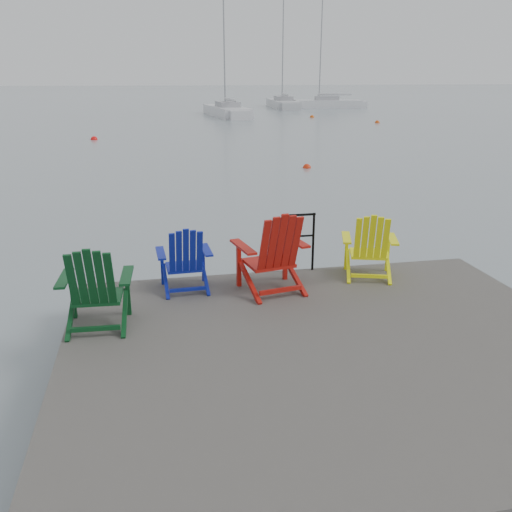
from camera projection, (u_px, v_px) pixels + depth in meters
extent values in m
plane|color=gray|center=(333.00, 385.00, 6.15)|extent=(400.00, 400.00, 0.00)
cube|color=#282624|center=(335.00, 354.00, 6.02)|extent=(6.00, 5.00, 0.20)
cylinder|color=black|center=(104.00, 342.00, 7.80)|extent=(0.26, 0.26, 1.20)
cylinder|color=black|center=(286.00, 326.00, 8.29)|extent=(0.26, 0.26, 1.20)
cylinder|color=black|center=(447.00, 312.00, 8.79)|extent=(0.26, 0.26, 1.20)
cylinder|color=black|center=(285.00, 243.00, 8.14)|extent=(0.04, 0.04, 0.90)
cylinder|color=black|center=(313.00, 242.00, 8.22)|extent=(0.04, 0.04, 0.90)
cylinder|color=black|center=(300.00, 215.00, 8.04)|extent=(0.48, 0.04, 0.04)
cylinder|color=black|center=(299.00, 236.00, 8.14)|extent=(0.44, 0.03, 0.03)
cube|color=#0A3B19|center=(98.00, 297.00, 6.45)|extent=(0.58, 0.52, 0.04)
cube|color=#0A3B19|center=(73.00, 296.00, 6.61)|extent=(0.05, 0.05, 0.59)
cube|color=#0A3B19|center=(128.00, 293.00, 6.70)|extent=(0.05, 0.05, 0.59)
cube|color=#0A3B19|center=(64.00, 279.00, 6.30)|extent=(0.16, 0.64, 0.03)
cube|color=#0A3B19|center=(127.00, 275.00, 6.39)|extent=(0.16, 0.64, 0.03)
cube|color=#0A3B19|center=(91.00, 280.00, 6.02)|extent=(0.53, 0.29, 0.72)
cube|color=#0E1A92|center=(184.00, 267.00, 7.57)|extent=(0.51, 0.46, 0.04)
cube|color=#0E1A92|center=(162.00, 267.00, 7.69)|extent=(0.05, 0.05, 0.52)
cube|color=#0E1A92|center=(203.00, 264.00, 7.82)|extent=(0.05, 0.05, 0.52)
cube|color=#0E1A92|center=(161.00, 253.00, 7.41)|extent=(0.13, 0.57, 0.03)
cube|color=#0E1A92|center=(206.00, 250.00, 7.55)|extent=(0.13, 0.57, 0.03)
cube|color=#0E1A92|center=(186.00, 252.00, 7.20)|extent=(0.47, 0.26, 0.64)
cube|color=#A7130C|center=(269.00, 263.00, 7.53)|extent=(0.70, 0.65, 0.05)
cube|color=#A7130C|center=(239.00, 265.00, 7.61)|extent=(0.07, 0.07, 0.64)
cube|color=#A7130C|center=(285.00, 258.00, 7.87)|extent=(0.07, 0.07, 0.64)
cube|color=#A7130C|center=(243.00, 247.00, 7.28)|extent=(0.27, 0.71, 0.03)
cube|color=#A7130C|center=(295.00, 240.00, 7.56)|extent=(0.27, 0.71, 0.03)
cube|color=#A7130C|center=(280.00, 244.00, 7.08)|extent=(0.61, 0.40, 0.79)
cube|color=#FBFF0E|center=(368.00, 254.00, 8.07)|extent=(0.64, 0.60, 0.04)
cube|color=#FBFF0E|center=(346.00, 252.00, 8.30)|extent=(0.06, 0.06, 0.55)
cube|color=#FBFF0E|center=(388.00, 253.00, 8.23)|extent=(0.06, 0.06, 0.55)
cube|color=#FBFF0E|center=(346.00, 238.00, 8.01)|extent=(0.29, 0.61, 0.03)
cube|color=#FBFF0E|center=(393.00, 239.00, 7.94)|extent=(0.29, 0.61, 0.03)
cube|color=#FBFF0E|center=(372.00, 239.00, 7.66)|extent=(0.54, 0.39, 0.68)
cube|color=silver|center=(226.00, 113.00, 47.22)|extent=(3.16, 9.29, 1.10)
cube|color=#9E9EA3|center=(228.00, 105.00, 46.58)|extent=(1.89, 2.87, 0.55)
cylinder|color=gray|center=(224.00, 36.00, 45.66)|extent=(0.12, 0.12, 11.39)
cube|color=silver|center=(283.00, 105.00, 59.70)|extent=(3.33, 9.75, 1.10)
cube|color=#9E9EA3|center=(283.00, 99.00, 59.03)|extent=(1.99, 3.01, 0.55)
cylinder|color=gray|center=(283.00, 42.00, 58.09)|extent=(0.12, 0.12, 11.96)
cube|color=silver|center=(323.00, 105.00, 59.26)|extent=(8.61, 3.48, 1.10)
cube|color=#9E9EA3|center=(327.00, 99.00, 59.05)|extent=(2.72, 1.90, 0.55)
cylinder|color=gray|center=(321.00, 49.00, 57.42)|extent=(0.12, 0.12, 10.47)
sphere|color=red|center=(307.00, 168.00, 20.63)|extent=(0.31, 0.31, 0.31)
sphere|color=red|center=(94.00, 140.00, 29.76)|extent=(0.37, 0.37, 0.37)
sphere|color=#DB470C|center=(377.00, 123.00, 40.36)|extent=(0.36, 0.36, 0.36)
sphere|color=#CF4D0C|center=(312.00, 117.00, 45.54)|extent=(0.38, 0.38, 0.38)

